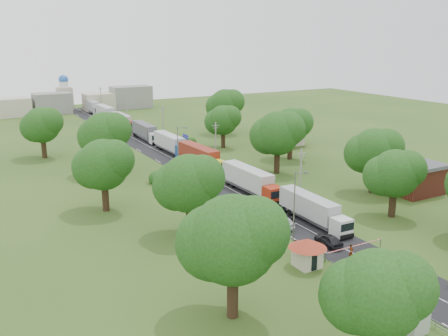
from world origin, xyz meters
TOP-DOWN VIEW (x-y plane):
  - ground at (0.00, 0.00)m, footprint 260.00×260.00m
  - road at (0.00, 20.00)m, footprint 8.00×200.00m
  - boom_barrier at (-1.36, -25.00)m, footprint 9.22×0.35m
  - guard_booth at (-7.20, -25.00)m, footprint 4.40×4.40m
  - kiosk at (-7.00, -40.00)m, footprint 2.30×2.30m
  - guard_rail at (-5.00, -35.00)m, footprint 0.10×17.00m
  - info_sign at (5.20, 35.00)m, footprint 0.12×3.10m
  - pole_1 at (5.50, -7.00)m, footprint 1.60×0.24m
  - pole_2 at (5.50, 21.00)m, footprint 1.60×0.24m
  - pole_3 at (5.50, 49.00)m, footprint 1.60×0.24m
  - pole_4 at (5.50, 77.00)m, footprint 1.60×0.24m
  - pole_5 at (5.50, 105.00)m, footprint 1.60×0.24m
  - lamp_0 at (-5.35, -20.00)m, footprint 2.03×0.22m
  - lamp_1 at (-5.35, 15.00)m, footprint 2.03×0.22m
  - lamp_2 at (-5.35, 50.00)m, footprint 2.03×0.22m
  - tree_2 at (13.99, -17.86)m, footprint 8.00×8.00m
  - tree_3 at (19.99, -7.84)m, footprint 8.80×8.80m
  - tree_4 at (12.99, 10.17)m, footprint 9.60×9.60m
  - tree_5 at (21.99, 18.16)m, footprint 8.80×8.80m
  - tree_6 at (14.99, 35.14)m, footprint 8.00×8.00m
  - tree_7 at (23.99, 50.17)m, footprint 9.60×9.60m
  - tree_8 at (-14.01, -41.86)m, footprint 8.00×8.00m
  - tree_9 at (-20.01, -29.83)m, footprint 9.60×9.60m
  - tree_10 at (-15.01, -9.84)m, footprint 8.80×8.80m
  - tree_11 at (-22.01, 5.16)m, footprint 8.80×8.80m
  - tree_12 at (-16.01, 25.17)m, footprint 9.60×9.60m
  - tree_13 at (-24.01, 45.16)m, footprint 8.80×8.80m
  - house_brick at (26.00, -12.00)m, footprint 8.60×6.60m
  - house_cream at (30.00, 30.00)m, footprint 10.08×10.08m
  - distant_town at (0.68, 110.00)m, footprint 52.00×8.00m
  - church at (-4.00, 118.00)m, footprint 5.00×5.00m
  - truck_0 at (2.14, -14.36)m, footprint 2.60×13.90m
  - truck_1 at (1.76, 1.57)m, footprint 2.87×15.27m
  - truck_2 at (1.92, 20.59)m, footprint 3.25×15.56m
  - truck_3 at (1.96, 35.94)m, footprint 2.66×14.72m
  - truck_4 at (2.05, 52.33)m, footprint 2.80×14.88m
  - truck_5 at (2.05, 71.33)m, footprint 2.54×14.51m
  - truck_6 at (2.33, 88.56)m, footprint 2.73×15.24m
  - truck_7 at (2.25, 105.00)m, footprint 2.84×15.27m
  - car_lane_front at (-1.06, -21.58)m, footprint 2.11×4.53m
  - car_lane_mid at (-3.00, -13.55)m, footprint 2.09×4.91m
  - car_lane_rear at (-1.68, -12.00)m, footprint 2.48×4.80m
  - car_verge_near at (7.56, 10.19)m, footprint 3.52×5.97m
  - car_verge_far at (5.50, 32.38)m, footprint 1.79×4.45m
  - pedestrian_near at (-1.61, -26.22)m, footprint 0.83×0.70m
  - pedestrian_booth at (-6.50, -22.00)m, footprint 1.15×1.21m

SIDE VIEW (x-z plane):
  - ground at x=0.00m, z-range 0.00..0.00m
  - road at x=0.00m, z-range -0.02..0.02m
  - guard_rail at x=-5.00m, z-range -0.85..0.85m
  - car_lane_rear at x=-1.68m, z-range 0.00..1.33m
  - car_lane_front at x=-1.06m, z-range 0.00..1.50m
  - car_verge_far at x=5.50m, z-range 0.00..1.51m
  - car_verge_near at x=7.56m, z-range 0.00..1.56m
  - car_lane_mid at x=-3.00m, z-range 0.00..1.58m
  - boom_barrier at x=-1.36m, z-range 0.30..1.48m
  - pedestrian_near at x=-1.61m, z-range 0.00..1.96m
  - pedestrian_booth at x=-6.50m, z-range 0.00..1.96m
  - kiosk at x=-7.00m, z-range 0.02..2.43m
  - truck_0 at x=2.14m, z-range 0.12..3.97m
  - truck_5 at x=2.05m, z-range 0.12..4.15m
  - guard_booth at x=-7.20m, z-range 0.44..3.89m
  - truck_3 at x=1.96m, z-range 0.12..4.20m
  - truck_4 at x=2.05m, z-range 0.13..4.24m
  - truck_6 at x=2.33m, z-range 0.13..4.35m
  - truck_1 at x=1.76m, z-range 0.13..4.36m
  - truck_7 at x=2.25m, z-range 0.13..4.36m
  - truck_2 at x=1.92m, z-range 0.13..4.43m
  - house_brick at x=26.00m, z-range 0.05..5.25m
  - info_sign at x=5.20m, z-range 0.95..5.05m
  - distant_town at x=0.68m, z-range -0.51..7.49m
  - house_cream at x=30.00m, z-range 0.74..6.54m
  - pole_1 at x=5.50m, z-range 0.18..9.18m
  - pole_2 at x=5.50m, z-range 0.18..9.18m
  - pole_3 at x=5.50m, z-range 0.18..9.18m
  - pole_4 at x=5.50m, z-range 0.18..9.18m
  - pole_5 at x=5.50m, z-range 0.18..9.18m
  - church at x=-4.00m, z-range -0.76..11.54m
  - lamp_0 at x=-5.35m, z-range 0.55..10.55m
  - lamp_1 at x=-5.35m, z-range 0.55..10.55m
  - lamp_2 at x=-5.35m, z-range 0.55..10.55m
  - tree_2 at x=13.99m, z-range 1.55..11.65m
  - tree_6 at x=14.99m, z-range 1.55..11.65m
  - tree_8 at x=-14.01m, z-range 1.55..11.65m
  - tree_3 at x=19.99m, z-range 1.69..12.76m
  - tree_5 at x=21.99m, z-range 1.69..12.76m
  - tree_10 at x=-15.01m, z-range 1.69..12.76m
  - tree_11 at x=-22.01m, z-range 1.69..12.76m
  - tree_13 at x=-24.01m, z-range 1.69..12.76m
  - tree_4 at x=12.99m, z-range 1.83..13.88m
  - tree_7 at x=23.99m, z-range 1.83..13.88m
  - tree_9 at x=-20.01m, z-range 1.83..13.88m
  - tree_12 at x=-16.01m, z-range 1.83..13.88m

